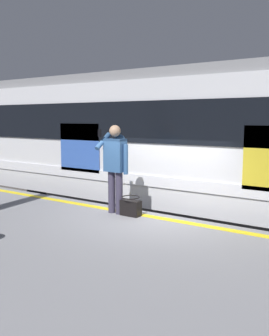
% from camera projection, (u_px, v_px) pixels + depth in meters
% --- Properties ---
extents(ground_plane, '(24.42, 24.42, 0.00)m').
position_uv_depth(ground_plane, '(157.00, 266.00, 7.35)').
color(ground_plane, '#4C4742').
extents(platform, '(16.02, 4.95, 1.08)m').
position_uv_depth(platform, '(69.00, 287.00, 5.24)').
color(platform, gray).
rests_on(platform, ground).
extents(safety_line, '(15.70, 0.16, 0.01)m').
position_uv_depth(safety_line, '(149.00, 216.00, 6.95)').
color(safety_line, yellow).
rests_on(safety_line, platform).
extents(track_rail_near, '(20.83, 0.08, 0.16)m').
position_uv_depth(track_rail_near, '(188.00, 242.00, 8.50)').
color(track_rail_near, slate).
rests_on(track_rail_near, ground).
extents(track_rail_far, '(20.83, 0.08, 0.16)m').
position_uv_depth(track_rail_far, '(212.00, 227.00, 9.68)').
color(track_rail_far, slate).
rests_on(track_rail_far, ground).
extents(train_carriage, '(13.31, 3.05, 3.84)m').
position_uv_depth(train_carriage, '(194.00, 138.00, 8.91)').
color(train_carriage, silver).
rests_on(train_carriage, ground).
extents(passenger, '(0.57, 0.55, 1.72)m').
position_uv_depth(passenger, '(116.00, 162.00, 7.06)').
color(passenger, '#383347').
rests_on(passenger, platform).
extents(handbag, '(0.39, 0.35, 0.37)m').
position_uv_depth(handbag, '(131.00, 207.00, 6.99)').
color(handbag, black).
rests_on(handbag, platform).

